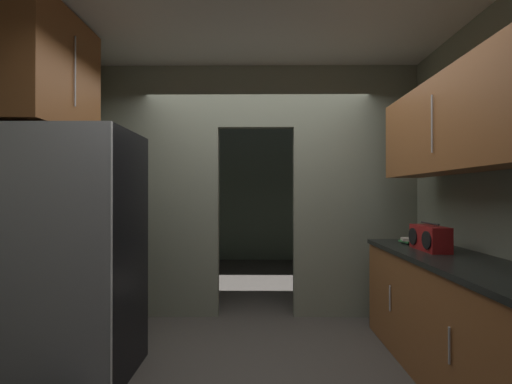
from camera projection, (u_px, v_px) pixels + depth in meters
ground at (257, 368)px, 2.74m from camera, size 20.00×20.00×0.00m
kitchen_overhead_slab at (257, 30)px, 3.12m from camera, size 3.97×6.41×0.06m
kitchen_partition at (258, 184)px, 3.95m from camera, size 3.57×0.12×2.82m
adjoining_room_shell at (258, 192)px, 6.22m from camera, size 3.57×3.42×2.82m
refrigerator at (76, 254)px, 2.62m from camera, size 0.85×0.78×1.85m
lower_cabinet_run at (458, 321)px, 2.52m from camera, size 0.65×2.13×0.91m
upper_cabinet_counterside at (457, 124)px, 2.53m from camera, size 0.36×1.91×0.70m
upper_cabinet_fridgeside at (52, 71)px, 2.73m from camera, size 0.36×0.93×0.92m
boombox at (430, 238)px, 2.87m from camera, size 0.18×0.41×0.23m
book_stack at (409, 241)px, 3.25m from camera, size 0.15×0.17×0.06m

